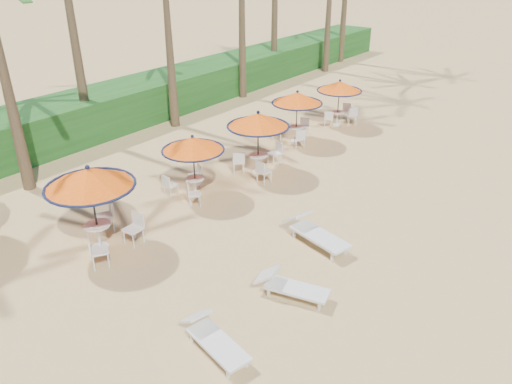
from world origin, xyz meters
TOP-DOWN VIEW (x-y plane):
  - ground at (0.00, 0.00)m, footprint 160.00×160.00m
  - scrub_hedge at (-13.50, 11.00)m, footprint 3.00×40.00m
  - station_0 at (-5.16, -0.13)m, footprint 2.50×2.50m
  - station_1 at (-5.36, 3.91)m, footprint 2.14×2.14m
  - station_2 at (-4.76, 6.82)m, footprint 2.35×2.46m
  - station_3 at (-5.46, 10.45)m, footprint 2.21×2.21m
  - station_4 at (-5.09, 13.59)m, footprint 2.13×2.20m
  - lounger_near at (0.14, -1.19)m, footprint 2.00×1.01m
  - lounger_mid at (0.43, 1.34)m, footprint 1.96×1.03m
  - lounger_far at (-0.40, 3.83)m, footprint 2.32×1.20m

SIDE VIEW (x-z plane):
  - ground at x=0.00m, z-range 0.00..0.00m
  - lounger_mid at x=0.43m, z-range -0.02..0.65m
  - lounger_near at x=0.14m, z-range -0.02..0.67m
  - lounger_far at x=-0.40m, z-range -0.03..0.77m
  - scrub_hedge at x=-13.50m, z-range 0.00..1.80m
  - station_4 at x=-5.09m, z-range 0.51..2.73m
  - station_1 at x=-5.36m, z-range 0.52..2.75m
  - station_3 at x=-5.46m, z-range 0.53..2.84m
  - station_2 at x=-4.76m, z-range 0.57..3.02m
  - station_0 at x=-5.16m, z-range 0.60..3.21m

